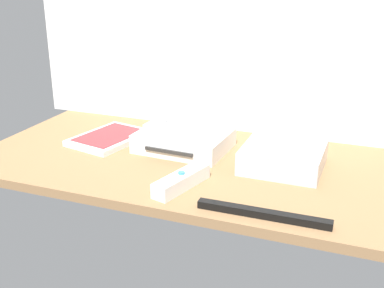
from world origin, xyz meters
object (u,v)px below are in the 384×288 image
remote_classic_pad (177,128)px  sensor_bar (263,214)px  game_console (184,140)px  mini_computer (283,156)px  game_case (110,138)px  remote_wand (182,181)px

remote_classic_pad → sensor_bar: bearing=-37.4°
remote_classic_pad → sensor_bar: remote_classic_pad is taller
remote_classic_pad → sensor_bar: (26.95, -25.38, -4.71)cm
game_console → mini_computer: size_ratio=1.27×
game_console → game_case: bearing=-173.2°
mini_computer → remote_classic_pad: (-25.80, 1.56, 2.77)cm
remote_wand → sensor_bar: 19.02cm
mini_computer → remote_wand: mini_computer is taller
sensor_bar → remote_classic_pad: bearing=136.1°
game_console → sensor_bar: bearing=-42.7°
remote_wand → game_console: bearing=125.8°
remote_classic_pad → remote_wand: bearing=-59.3°
game_console → sensor_bar: (25.66, -26.32, -1.50)cm
game_console → game_case: game_console is taller
mini_computer → remote_classic_pad: remote_classic_pad is taller
game_case → game_console: bearing=16.0°
game_console → sensor_bar: game_console is taller
game_console → game_case: size_ratio=1.02×
game_case → remote_wand: bearing=-22.3°
game_console → mini_computer: mini_computer is taller
mini_computer → remote_classic_pad: 25.99cm
game_console → remote_classic_pad: size_ratio=1.44×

